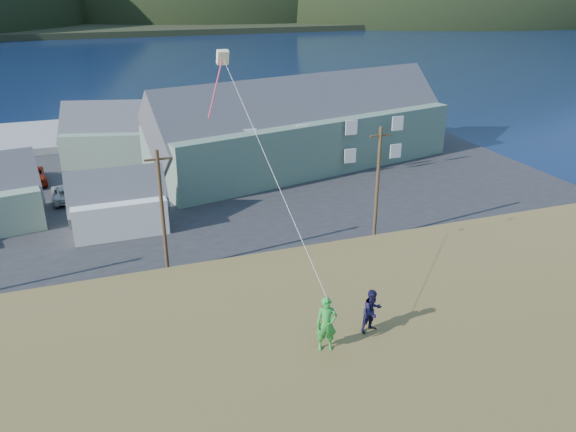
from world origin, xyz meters
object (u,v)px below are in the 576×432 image
object	(u,v)px
lodge	(305,126)
shed_white	(118,202)
kite_flyer_navy	(372,311)
shed_palegreen_far	(120,134)
wharf	(93,133)
kite_flyer_green	(326,324)

from	to	relation	value
lodge	shed_white	size ratio (longest dim) A/B	4.47
lodge	kite_flyer_navy	bearing A→B (deg)	-120.82
shed_white	shed_palegreen_far	world-z (taller)	shed_palegreen_far
wharf	kite_flyer_navy	size ratio (longest dim) A/B	17.23
shed_palegreen_far	kite_flyer_green	distance (m)	47.08
wharf	lodge	bearing A→B (deg)	-44.93
lodge	kite_flyer_navy	size ratio (longest dim) A/B	21.72
lodge	kite_flyer_navy	distance (m)	40.19
wharf	kite_flyer_navy	world-z (taller)	kite_flyer_navy
shed_white	kite_flyer_green	xyz separation A→B (m)	(4.90, -28.39, 5.86)
kite_flyer_green	kite_flyer_navy	world-z (taller)	kite_flyer_green
lodge	shed_white	xyz separation A→B (m)	(-19.13, -10.05, -2.04)
lodge	shed_white	bearing A→B (deg)	-165.00
shed_white	kite_flyer_navy	distance (m)	29.34
lodge	kite_flyer_green	xyz separation A→B (m)	(-14.23, -38.44, 3.82)
wharf	kite_flyer_green	bearing A→B (deg)	-84.19
lodge	kite_flyer_green	distance (m)	41.17
kite_flyer_navy	lodge	bearing A→B (deg)	58.15
shed_white	kite_flyer_green	distance (m)	29.40
wharf	kite_flyer_navy	xyz separation A→B (m)	(7.76, -58.19, 7.50)
shed_white	lodge	bearing A→B (deg)	27.22
wharf	shed_white	xyz separation A→B (m)	(1.06, -30.20, 1.79)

